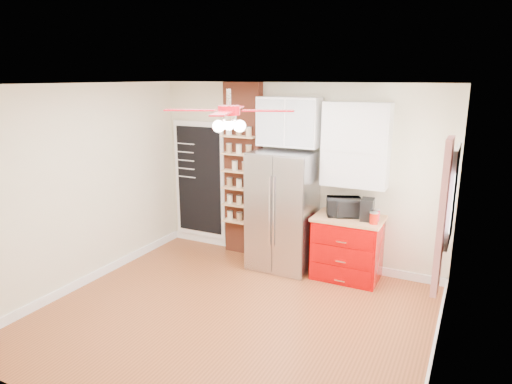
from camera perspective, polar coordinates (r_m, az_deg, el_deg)
The scene contains 21 objects.
floor at distance 5.64m, azimuth -3.03°, elevation -15.28°, with size 4.50×4.50×0.00m, color brown.
ceiling at distance 4.91m, azimuth -3.45°, elevation 13.29°, with size 4.50×4.50×0.00m, color white.
wall_back at distance 6.87m, azimuth 5.00°, elevation 2.19°, with size 4.50×0.02×2.70m, color beige.
wall_front at distance 3.62m, azimuth -19.24°, elevation -9.87°, with size 4.50×0.02×2.70m, color beige.
wall_left at distance 6.49m, azimuth -20.79°, elevation 0.59°, with size 0.02×4.00×2.70m, color beige.
wall_right at distance 4.50m, azimuth 22.68°, elevation -5.41°, with size 0.02×4.00×2.70m, color beige.
chalkboard at distance 7.66m, azimuth -7.06°, elevation 1.48°, with size 0.95×0.05×1.95m.
brick_pillar at distance 7.15m, azimuth -1.59°, elevation 2.71°, with size 0.60×0.16×2.70m, color brown.
fridge at distance 6.68m, azimuth 3.35°, elevation -2.35°, with size 0.90×0.70×1.75m, color #A6A7AB.
upper_glass_cabinet at distance 6.61m, azimuth 4.18°, elevation 8.75°, with size 0.90×0.35×0.70m, color white.
red_cabinet at distance 6.56m, azimuth 11.34°, elevation -6.81°, with size 0.94×0.64×0.90m.
upper_shelf_unit at distance 6.37m, azimuth 12.37°, elevation 5.75°, with size 0.90×0.30×1.15m, color white.
window at distance 5.32m, azimuth 23.39°, elevation -0.32°, with size 0.04×0.75×1.05m, color white.
curtain at distance 4.81m, azimuth 22.27°, elevation -2.89°, with size 0.06×0.40×1.55m, color #B01723.
ceiling_fan at distance 4.92m, azimuth -3.41°, elevation 10.08°, with size 1.40×1.40×0.44m.
toaster_oven at distance 6.42m, azimuth 10.92°, elevation -1.85°, with size 0.46×0.31×0.26m, color black.
coffee_maker at distance 6.29m, azimuth 13.74°, elevation -2.14°, with size 0.16×0.22×0.30m, color black.
canister_left at distance 6.17m, azimuth 14.51°, elevation -3.23°, with size 0.11×0.11×0.15m, color #B8170A.
canister_right at distance 6.30m, azimuth 14.78°, elevation -2.86°, with size 0.09×0.09×0.15m, color #B90A28.
pantry_jar_oats at distance 7.03m, azimuth -2.65°, elevation 3.28°, with size 0.09×0.09×0.14m, color beige.
pantry_jar_beans at distance 6.95m, azimuth -1.40°, elevation 3.15°, with size 0.09×0.09×0.14m, color #966E4C.
Camera 1 is at (2.43, -4.27, 2.78)m, focal length 32.00 mm.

